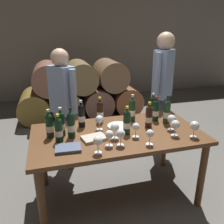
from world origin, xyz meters
name	(u,v)px	position (x,y,z in m)	size (l,w,h in m)	color
ground_plane	(117,194)	(0.00, 0.00, 0.00)	(14.00, 14.00, 0.00)	#66635E
cellar_back_wall	(70,43)	(0.00, 4.20, 1.40)	(10.00, 0.24, 2.80)	gray
barrel_stack	(81,91)	(0.00, 2.60, 0.53)	(2.49, 0.90, 1.15)	brown
dining_table	(117,140)	(0.00, 0.00, 0.67)	(1.70, 0.90, 0.76)	brown
wine_bottle_0	(59,130)	(-0.57, -0.04, 0.88)	(0.07, 0.07, 0.27)	black
wine_bottle_1	(167,112)	(0.59, 0.09, 0.90)	(0.07, 0.07, 0.32)	#19381E
wine_bottle_2	(81,115)	(-0.32, 0.24, 0.89)	(0.07, 0.07, 0.30)	black
wine_bottle_3	(156,110)	(0.51, 0.19, 0.88)	(0.07, 0.07, 0.29)	black
wine_bottle_4	(49,125)	(-0.65, 0.07, 0.88)	(0.07, 0.07, 0.28)	black
wine_bottle_5	(61,123)	(-0.54, 0.09, 0.89)	(0.07, 0.07, 0.29)	black
wine_bottle_6	(127,122)	(0.08, -0.05, 0.89)	(0.07, 0.07, 0.29)	black
wine_bottle_7	(132,110)	(0.25, 0.26, 0.89)	(0.07, 0.07, 0.31)	#19381E
wine_bottle_8	(153,106)	(0.55, 0.35, 0.88)	(0.07, 0.07, 0.28)	black
wine_bottle_9	(149,116)	(0.36, 0.04, 0.88)	(0.07, 0.07, 0.28)	black
wine_bottle_10	(71,125)	(-0.46, 0.02, 0.89)	(0.07, 0.07, 0.30)	black
wine_bottle_11	(100,111)	(-0.10, 0.32, 0.89)	(0.07, 0.07, 0.29)	black
wine_glass_0	(115,128)	(-0.06, -0.12, 0.87)	(0.08, 0.08, 0.16)	white
wine_glass_1	(99,120)	(-0.16, 0.11, 0.87)	(0.08, 0.08, 0.16)	white
wine_glass_2	(109,135)	(-0.15, -0.25, 0.87)	(0.08, 0.08, 0.15)	white
wine_glass_3	(98,141)	(-0.27, -0.35, 0.87)	(0.08, 0.08, 0.16)	white
wine_glass_4	(150,134)	(0.20, -0.32, 0.86)	(0.07, 0.07, 0.15)	white
wine_glass_5	(136,127)	(0.14, -0.15, 0.86)	(0.07, 0.07, 0.15)	white
wine_glass_6	(172,119)	(0.56, -0.08, 0.87)	(0.09, 0.09, 0.16)	white
wine_glass_7	(195,126)	(0.68, -0.30, 0.87)	(0.09, 0.09, 0.16)	white
wine_glass_8	(121,134)	(-0.05, -0.27, 0.87)	(0.08, 0.08, 0.16)	white
wine_glass_9	(175,125)	(0.52, -0.22, 0.87)	(0.09, 0.09, 0.16)	white
tasting_notebook	(68,148)	(-0.51, -0.22, 0.77)	(0.22, 0.16, 0.03)	#4C5670
leather_ledger	(94,138)	(-0.26, -0.09, 0.77)	(0.22, 0.16, 0.03)	#B2A893
serving_plate	(119,126)	(0.06, 0.14, 0.77)	(0.24, 0.24, 0.01)	white
sommelier_presenting	(163,84)	(0.87, 0.75, 1.04)	(0.39, 0.35, 1.72)	#383842
taster_seated_left	(63,101)	(-0.48, 0.72, 0.92)	(0.33, 0.43, 1.54)	#383842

